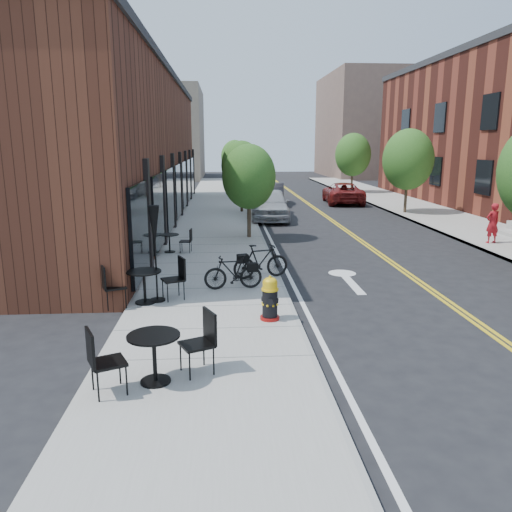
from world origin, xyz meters
name	(u,v)px	position (x,y,z in m)	size (l,w,h in m)	color
ground	(293,309)	(0.00, 0.00, 0.00)	(120.00, 120.00, 0.00)	black
sidewalk_near	(216,234)	(-2.00, 10.00, 0.06)	(4.00, 70.00, 0.12)	#9E9B93
sidewalk_far	(482,231)	(10.00, 10.00, 0.06)	(4.00, 70.00, 0.12)	#9E9B93
building_near	(124,152)	(-6.50, 14.00, 3.50)	(5.00, 28.00, 7.00)	#462216
bg_building_left	(167,134)	(-8.00, 48.00, 5.00)	(8.00, 14.00, 10.00)	#726656
bg_building_right	(368,126)	(16.00, 50.00, 6.00)	(10.00, 16.00, 12.00)	brown
tree_near_a	(249,177)	(-0.60, 9.00, 2.60)	(2.20, 2.20, 3.81)	#382B1E
tree_near_b	(242,166)	(-0.60, 17.00, 2.71)	(2.30, 2.30, 3.98)	#382B1E
tree_near_c	(237,163)	(-0.60, 25.00, 2.53)	(2.10, 2.10, 3.67)	#382B1E
tree_near_d	(235,157)	(-0.60, 33.00, 2.79)	(2.40, 2.40, 4.11)	#382B1E
tree_far_b	(408,160)	(8.60, 16.00, 3.06)	(2.80, 2.80, 4.62)	#382B1E
tree_far_c	(353,155)	(8.60, 28.00, 3.06)	(2.80, 2.80, 4.62)	#382B1E
fire_hydrant	(270,299)	(-0.66, -1.02, 0.59)	(0.57, 0.57, 1.00)	maroon
bicycle_left	(233,272)	(-1.42, 1.39, 0.59)	(0.44, 1.55, 0.93)	black
bicycle_right	(261,261)	(-0.60, 2.46, 0.62)	(0.47, 1.66, 1.00)	black
bistro_set_a	(154,351)	(-2.80, -3.88, 0.66)	(2.00, 1.29, 1.07)	black
bistro_set_b	(144,282)	(-3.60, 0.33, 0.65)	(1.98, 1.21, 1.05)	black
bistro_set_c	(169,240)	(-3.60, 6.18, 0.55)	(1.59, 0.75, 0.85)	black
patio_umbrella	(154,233)	(-3.32, 0.48, 1.82)	(0.38, 0.38, 2.37)	black
parked_car_a	(270,204)	(0.80, 14.51, 0.82)	(1.93, 4.80, 1.63)	#A5A9AE
parked_car_b	(272,194)	(1.54, 21.02, 0.71)	(1.50, 4.29, 1.41)	black
parked_car_c	(256,187)	(0.80, 26.23, 0.70)	(1.97, 4.85, 1.41)	silver
parked_car_far	(343,193)	(6.33, 21.48, 0.70)	(2.32, 5.03, 1.40)	maroon
pedestrian	(493,223)	(8.80, 7.08, 0.90)	(0.57, 0.37, 1.56)	#A9161F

